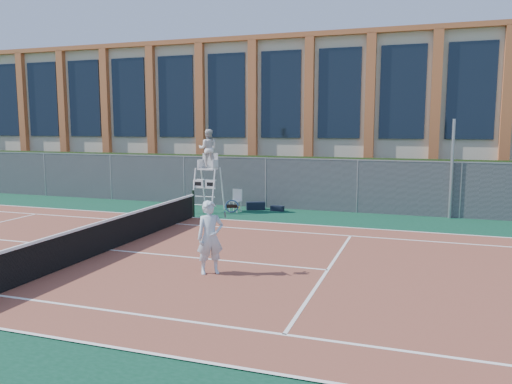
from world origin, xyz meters
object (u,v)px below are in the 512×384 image
(steel_pole, at_px, (452,169))
(plastic_chair, at_px, (236,198))
(umpire_chair, at_px, (208,151))
(tennis_player, at_px, (210,237))

(steel_pole, distance_m, plastic_chair, 8.71)
(steel_pole, relative_size, umpire_chair, 1.10)
(tennis_player, bearing_deg, steel_pole, 59.15)
(umpire_chair, xyz_separation_m, plastic_chair, (1.11, 0.36, -2.00))
(umpire_chair, height_order, plastic_chair, umpire_chair)
(umpire_chair, bearing_deg, plastic_chair, 17.96)
(steel_pole, xyz_separation_m, tennis_player, (-5.90, -9.88, -1.01))
(plastic_chair, bearing_deg, steel_pole, 8.65)
(steel_pole, distance_m, tennis_player, 11.56)
(steel_pole, relative_size, plastic_chair, 4.08)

